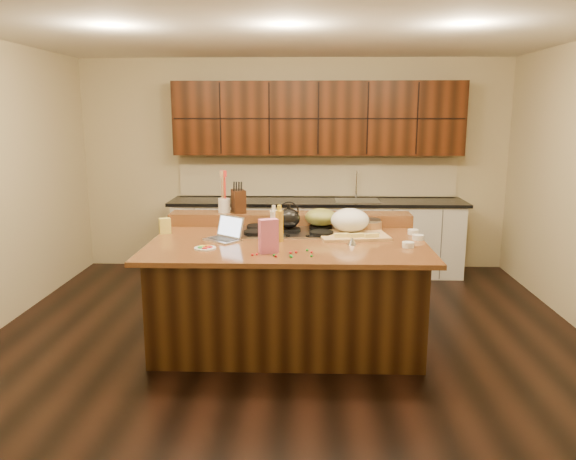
{
  "coord_description": "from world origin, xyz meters",
  "views": [
    {
      "loc": [
        0.16,
        -4.82,
        2.02
      ],
      "look_at": [
        0.0,
        0.05,
        1.0
      ],
      "focal_mm": 35.0,
      "sensor_mm": 36.0,
      "label": 1
    }
  ],
  "objects": [
    {
      "name": "gumdrop_2",
      "position": [
        0.2,
        -0.58,
        0.93
      ],
      "size": [
        0.02,
        0.02,
        0.02
      ],
      "primitive_type": "ellipsoid",
      "color": "red",
      "rests_on": "island"
    },
    {
      "name": "package_box",
      "position": [
        -1.15,
        0.24,
        0.99
      ],
      "size": [
        0.12,
        0.11,
        0.14
      ],
      "primitive_type": "cube",
      "rotation": [
        0.0,
        0.0,
        0.4
      ],
      "color": "#D9C74C",
      "rests_on": "island"
    },
    {
      "name": "gumdrop_6",
      "position": [
        -0.23,
        -0.55,
        0.93
      ],
      "size": [
        0.02,
        0.02,
        0.02
      ],
      "primitive_type": "ellipsoid",
      "color": "red",
      "rests_on": "island"
    },
    {
      "name": "green_bowl",
      "position": [
        0.3,
        0.43,
        1.05
      ],
      "size": [
        0.34,
        0.34,
        0.17
      ],
      "primitive_type": "ellipsoid",
      "rotation": [
        0.0,
        0.0,
        -0.13
      ],
      "color": "olive",
      "rests_on": "cooktop"
    },
    {
      "name": "wooden_tray",
      "position": [
        0.57,
        0.22,
        1.03
      ],
      "size": [
        0.66,
        0.52,
        0.24
      ],
      "rotation": [
        0.0,
        0.0,
        0.15
      ],
      "color": "tan",
      "rests_on": "island"
    },
    {
      "name": "gumdrop_7",
      "position": [
        0.05,
        -0.62,
        0.93
      ],
      "size": [
        0.02,
        0.02,
        0.02
      ],
      "primitive_type": "ellipsoid",
      "color": "#198C26",
      "rests_on": "island"
    },
    {
      "name": "kitchen_timer",
      "position": [
        0.55,
        -0.16,
        0.96
      ],
      "size": [
        0.09,
        0.09,
        0.07
      ],
      "primitive_type": "cone",
      "rotation": [
        0.0,
        0.0,
        0.19
      ],
      "color": "silver",
      "rests_on": "island"
    },
    {
      "name": "utensil_crock",
      "position": [
        -0.66,
        0.7,
        1.11
      ],
      "size": [
        0.15,
        0.15,
        0.14
      ],
      "primitive_type": "cylinder",
      "rotation": [
        0.0,
        0.0,
        0.29
      ],
      "color": "white",
      "rests_on": "back_ledge"
    },
    {
      "name": "back_ledge",
      "position": [
        0.0,
        0.7,
        0.98
      ],
      "size": [
        2.4,
        0.3,
        0.12
      ],
      "primitive_type": "cube",
      "color": "black",
      "rests_on": "island"
    },
    {
      "name": "ramekin_c",
      "position": [
        1.15,
        0.28,
        0.94
      ],
      "size": [
        0.12,
        0.12,
        0.04
      ],
      "primitive_type": "cylinder",
      "rotation": [
        0.0,
        0.0,
        0.27
      ],
      "color": "white",
      "rests_on": "island"
    },
    {
      "name": "gumdrop_4",
      "position": [
        -0.26,
        -0.57,
        0.93
      ],
      "size": [
        0.02,
        0.02,
        0.02
      ],
      "primitive_type": "ellipsoid",
      "color": "red",
      "rests_on": "island"
    },
    {
      "name": "gumdrop_9",
      "position": [
        0.04,
        -0.59,
        0.93
      ],
      "size": [
        0.02,
        0.02,
        0.02
      ],
      "primitive_type": "ellipsoid",
      "color": "#198C26",
      "rests_on": "island"
    },
    {
      "name": "oil_bottle",
      "position": [
        -0.07,
        -0.05,
        1.06
      ],
      "size": [
        0.08,
        0.08,
        0.27
      ],
      "primitive_type": "cylinder",
      "rotation": [
        0.0,
        0.0,
        -0.21
      ],
      "color": "#BC8A21",
      "rests_on": "island"
    },
    {
      "name": "gumdrop_5",
      "position": [
        -0.09,
        -0.58,
        0.93
      ],
      "size": [
        0.02,
        0.02,
        0.02
      ],
      "primitive_type": "ellipsoid",
      "color": "#198C26",
      "rests_on": "island"
    },
    {
      "name": "gumdrop_1",
      "position": [
        -0.14,
        -0.39,
        0.93
      ],
      "size": [
        0.02,
        0.02,
        0.02
      ],
      "primitive_type": "ellipsoid",
      "color": "#198C26",
      "rests_on": "island"
    },
    {
      "name": "gumdrop_0",
      "position": [
        0.08,
        -0.47,
        0.93
      ],
      "size": [
        0.02,
        0.02,
        0.02
      ],
      "primitive_type": "ellipsoid",
      "color": "red",
      "rests_on": "island"
    },
    {
      "name": "back_counter",
      "position": [
        0.3,
        2.23,
        0.98
      ],
      "size": [
        3.7,
        0.66,
        2.4
      ],
      "color": "silver",
      "rests_on": "ground"
    },
    {
      "name": "knife_block",
      "position": [
        -0.52,
        0.7,
        1.15
      ],
      "size": [
        0.17,
        0.21,
        0.23
      ],
      "primitive_type": "cube",
      "rotation": [
        0.0,
        0.0,
        0.35
      ],
      "color": "black",
      "rests_on": "back_ledge"
    },
    {
      "name": "laptop",
      "position": [
        -0.55,
        -0.0,
        0.98
      ],
      "size": [
        0.38,
        0.37,
        0.21
      ],
      "rotation": [
        0.0,
        0.0,
        -0.67
      ],
      "color": "#B7B7BC",
      "rests_on": "island"
    },
    {
      "name": "gumdrop_11",
      "position": [
        0.2,
        -0.59,
        0.93
      ],
      "size": [
        0.02,
        0.02,
        0.02
      ],
      "primitive_type": "ellipsoid",
      "color": "#198C26",
      "rests_on": "island"
    },
    {
      "name": "gumdrop_3",
      "position": [
        0.17,
        -0.4,
        0.93
      ],
      "size": [
        0.02,
        0.02,
        0.02
      ],
      "primitive_type": "ellipsoid",
      "color": "#198C26",
      "rests_on": "island"
    },
    {
      "name": "pink_bag",
      "position": [
        -0.14,
        -0.46,
        1.06
      ],
      "size": [
        0.17,
        0.13,
        0.27
      ],
      "primitive_type": "cube",
      "rotation": [
        0.0,
        0.0,
        0.39
      ],
      "color": "#D8658C",
      "rests_on": "island"
    },
    {
      "name": "island",
      "position": [
        0.0,
        0.0,
        0.46
      ],
      "size": [
        2.4,
        1.6,
        0.92
      ],
      "color": "black",
      "rests_on": "ground"
    },
    {
      "name": "candy_plate",
      "position": [
        -0.67,
        -0.35,
        0.93
      ],
      "size": [
        0.18,
        0.18,
        0.01
      ],
      "primitive_type": "cylinder",
      "rotation": [
        0.0,
        0.0,
        -0.02
      ],
      "color": "white",
      "rests_on": "island"
    },
    {
      "name": "kettle",
      "position": [
        0.0,
        0.3,
        1.06
      ],
      "size": [
        0.28,
        0.28,
        0.19
      ],
      "primitive_type": "ellipsoid",
      "rotation": [
        0.0,
        0.0,
        -0.43
      ],
      "color": "black",
      "rests_on": "cooktop"
    },
    {
      "name": "ramekin_b",
      "position": [
        1.15,
        0.05,
        0.94
      ],
      "size": [
        0.1,
        0.1,
        0.04
      ],
      "primitive_type": "cylinder",
      "rotation": [
        0.0,
        0.0,
        -0.01
      ],
      "color": "white",
      "rests_on": "island"
    },
    {
      "name": "gumdrop_10",
      "position": [
        0.04,
        -0.49,
        0.93
      ],
      "size": [
        0.02,
        0.02,
        0.02
      ],
      "primitive_type": "ellipsoid",
      "color": "red",
      "rests_on": "island"
    },
    {
      "name": "vinegar_bottle",
      "position": [
        -0.13,
        0.06,
        1.04
      ],
      "size": [
        0.07,
        0.07,
        0.25
      ],
      "primitive_type": "cylinder",
      "rotation": [
        0.0,
        0.0,
        0.03
      ],
      "color": "silver",
      "rests_on": "island"
    },
    {
      "name": "strainer_bowl",
      "position": [
        0.76,
        0.43,
        0.97
      ],
      "size": [
        0.28,
        0.28,
        0.09
      ],
      "primitive_type": "cylinder",
      "rotation": [
        0.0,
        0.0,
        -0.21
      ],
      "color": "#996B3F",
      "rests_on": "island"
    },
    {
      "name": "cooktop",
      "position": [
        0.0,
        0.3,
        0.94
      ],
      "size": [
        0.92,
        0.52,
        0.05
      ],
      "color": "gray",
      "rests_on": "island"
    },
    {
      "name": "ramekin_a",
      "position": [
        1.01,
        -0.24,
        0.94
      ],
      "size": [
        0.11,
        0.11,
        0.04
      ],
      "primitive_type": "cylinder",
      "rotation": [
        0.0,
        0.0,
        0.12
      ],
      "color": "white",
      "rests_on": "island"
    },
    {
      "name": "gumdrop_12",
      "position": [
        -0.07,
        -0.6,
        0.93
      ],
      "size": [
        0.02,
        0.02,
        0.02
      ],
      "primitive_type": "ellipsoid",
      "color": "red",
      "rests_on": "island"
    },
    {
      "name": "room",
      "position": [
        0.0,
        0.0,
        1.35
      ],
      "size": [
        5.52,
        5.02,
        2.72
      ],
      "color": "black",
      "rests_on": "ground"
    },
    {
      "name": "gumdrop_8",
      "position": [
        0.21,
        -0.46,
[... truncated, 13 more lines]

